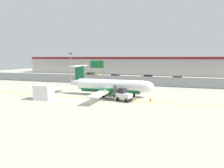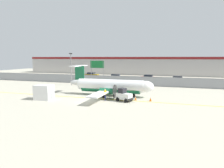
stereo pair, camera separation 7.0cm
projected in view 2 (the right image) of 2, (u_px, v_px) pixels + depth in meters
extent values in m
plane|color=#B2AD99|center=(91.00, 101.00, 28.85)|extent=(140.00, 140.00, 0.00)
cube|color=yellow|center=(96.00, 98.00, 30.75)|extent=(84.00, 0.20, 0.01)
cube|color=gray|center=(122.00, 81.00, 45.75)|extent=(98.00, 0.04, 2.00)
cylinder|color=slate|center=(122.00, 76.00, 45.61)|extent=(98.00, 0.10, 0.10)
cube|color=#38383A|center=(132.00, 79.00, 56.75)|extent=(98.00, 17.00, 0.12)
cube|color=#BCB7B2|center=(142.00, 66.00, 73.83)|extent=(91.00, 8.00, 6.50)
cube|color=maroon|center=(141.00, 58.00, 69.67)|extent=(91.00, 0.20, 0.80)
cylinder|color=white|center=(110.00, 85.00, 32.95)|extent=(11.13, 1.99, 1.90)
ellipsoid|color=white|center=(146.00, 87.00, 31.17)|extent=(2.58, 1.83, 1.80)
ellipsoid|color=white|center=(78.00, 83.00, 34.70)|extent=(3.14, 1.07, 1.05)
cylinder|color=#145938|center=(110.00, 88.00, 33.02)|extent=(9.99, 1.57, 1.48)
cube|color=white|center=(111.00, 88.00, 32.99)|extent=(1.74, 16.01, 0.18)
cylinder|color=#145938|center=(116.00, 86.00, 35.39)|extent=(2.21, 0.92, 0.90)
cone|color=black|center=(123.00, 87.00, 35.04)|extent=(0.45, 0.44, 0.44)
cylinder|color=#262626|center=(124.00, 87.00, 34.99)|extent=(0.06, 2.10, 2.10)
cylinder|color=#145938|center=(107.00, 91.00, 30.48)|extent=(2.21, 0.92, 0.90)
cone|color=black|center=(114.00, 91.00, 30.13)|extent=(0.45, 0.44, 0.44)
cylinder|color=#262626|center=(115.00, 91.00, 30.08)|extent=(0.06, 2.10, 2.10)
cube|color=#145938|center=(80.00, 75.00, 34.44)|extent=(1.70, 0.19, 3.10)
cube|color=white|center=(79.00, 66.00, 34.28)|extent=(1.14, 4.81, 0.14)
cylinder|color=#59595B|center=(133.00, 92.00, 31.88)|extent=(0.14, 0.14, 0.97)
cylinder|color=black|center=(133.00, 95.00, 31.95)|extent=(0.60, 0.23, 0.60)
cylinder|color=#59595B|center=(113.00, 89.00, 35.25)|extent=(0.14, 0.14, 0.90)
cylinder|color=black|center=(113.00, 91.00, 35.31)|extent=(0.76, 0.23, 0.76)
cylinder|color=#59595B|center=(104.00, 93.00, 31.08)|extent=(0.14, 0.14, 0.90)
cylinder|color=black|center=(104.00, 96.00, 31.14)|extent=(0.76, 0.23, 0.76)
cube|color=silver|center=(124.00, 96.00, 28.70)|extent=(2.46, 1.88, 0.90)
cube|color=black|center=(122.00, 91.00, 28.82)|extent=(1.22, 1.28, 0.70)
cube|color=black|center=(131.00, 99.00, 27.99)|extent=(0.58, 1.07, 0.30)
cylinder|color=black|center=(131.00, 99.00, 28.72)|extent=(0.59, 0.39, 0.56)
cylinder|color=black|center=(126.00, 101.00, 27.82)|extent=(0.59, 0.39, 0.56)
cylinder|color=black|center=(123.00, 98.00, 29.69)|extent=(0.59, 0.39, 0.56)
cylinder|color=black|center=(118.00, 99.00, 28.79)|extent=(0.59, 0.39, 0.56)
cylinder|color=#191E4C|center=(105.00, 98.00, 29.26)|extent=(0.21, 0.21, 0.85)
cylinder|color=#191E4C|center=(105.00, 97.00, 29.46)|extent=(0.21, 0.21, 0.85)
cylinder|color=yellow|center=(105.00, 93.00, 29.26)|extent=(0.45, 0.45, 0.60)
cylinder|color=yellow|center=(105.00, 93.00, 29.04)|extent=(0.13, 0.13, 0.55)
cylinder|color=yellow|center=(105.00, 92.00, 29.48)|extent=(0.13, 0.13, 0.55)
sphere|color=tan|center=(105.00, 90.00, 29.21)|extent=(0.22, 0.22, 0.22)
cube|color=silver|center=(44.00, 92.00, 29.90)|extent=(2.59, 2.23, 2.20)
cube|color=#333338|center=(44.00, 92.00, 29.90)|extent=(2.44, 0.32, 2.20)
cube|color=orange|center=(151.00, 101.00, 28.91)|extent=(0.36, 0.36, 0.04)
cone|color=orange|center=(151.00, 99.00, 28.87)|extent=(0.28, 0.28, 0.60)
cylinder|color=white|center=(151.00, 98.00, 28.86)|extent=(0.17, 0.17, 0.08)
cube|color=orange|center=(135.00, 100.00, 29.52)|extent=(0.36, 0.36, 0.04)
cone|color=orange|center=(136.00, 98.00, 29.48)|extent=(0.28, 0.28, 0.60)
cylinder|color=white|center=(136.00, 97.00, 29.47)|extent=(0.17, 0.17, 0.08)
cube|color=orange|center=(119.00, 94.00, 34.42)|extent=(0.36, 0.36, 0.04)
cone|color=orange|center=(119.00, 92.00, 34.37)|extent=(0.28, 0.28, 0.60)
cylinder|color=white|center=(119.00, 92.00, 34.36)|extent=(0.17, 0.17, 0.08)
cube|color=#B28C19|center=(92.00, 75.00, 62.26)|extent=(4.25, 1.83, 0.80)
cube|color=#262D38|center=(91.00, 73.00, 62.22)|extent=(2.25, 1.63, 0.56)
cylinder|color=black|center=(97.00, 76.00, 62.69)|extent=(0.61, 0.22, 0.60)
cylinder|color=black|center=(95.00, 77.00, 61.00)|extent=(0.61, 0.22, 0.60)
cylinder|color=black|center=(89.00, 76.00, 63.60)|extent=(0.61, 0.22, 0.60)
cylinder|color=black|center=(86.00, 76.00, 61.91)|extent=(0.61, 0.22, 0.60)
cube|color=gray|center=(116.00, 78.00, 55.25)|extent=(4.21, 1.72, 0.80)
cube|color=#262D38|center=(116.00, 75.00, 55.20)|extent=(2.21, 1.57, 0.56)
cylinder|color=black|center=(122.00, 79.00, 55.73)|extent=(0.60, 0.20, 0.60)
cylinder|color=black|center=(120.00, 79.00, 54.03)|extent=(0.60, 0.20, 0.60)
cylinder|color=black|center=(112.00, 78.00, 56.55)|extent=(0.60, 0.20, 0.60)
cylinder|color=black|center=(110.00, 79.00, 54.85)|extent=(0.60, 0.20, 0.60)
cube|color=red|center=(148.00, 78.00, 53.67)|extent=(4.34, 2.07, 0.80)
cube|color=#262D38|center=(148.00, 76.00, 53.53)|extent=(2.33, 1.75, 0.56)
cylinder|color=black|center=(142.00, 80.00, 53.42)|extent=(0.62, 0.25, 0.60)
cylinder|color=black|center=(143.00, 79.00, 55.07)|extent=(0.62, 0.25, 0.60)
cylinder|color=black|center=(152.00, 80.00, 52.36)|extent=(0.62, 0.25, 0.60)
cylinder|color=black|center=(154.00, 79.00, 54.01)|extent=(0.62, 0.25, 0.60)
cube|color=gray|center=(177.00, 80.00, 49.61)|extent=(4.25, 1.84, 0.80)
cube|color=#262D38|center=(178.00, 77.00, 49.48)|extent=(2.25, 1.63, 0.56)
cylinder|color=black|center=(171.00, 81.00, 49.27)|extent=(0.61, 0.22, 0.60)
cylinder|color=black|center=(171.00, 81.00, 50.96)|extent=(0.61, 0.22, 0.60)
cylinder|color=black|center=(183.00, 82.00, 48.36)|extent=(0.61, 0.22, 0.60)
cylinder|color=black|center=(183.00, 81.00, 50.04)|extent=(0.61, 0.22, 0.60)
cylinder|color=slate|center=(71.00, 70.00, 45.10)|extent=(0.16, 0.16, 7.00)
cube|color=#333333|center=(71.00, 54.00, 44.62)|extent=(0.70, 0.30, 0.24)
cylinder|color=slate|center=(91.00, 72.00, 50.09)|extent=(0.14, 0.14, 5.50)
cylinder|color=slate|center=(103.00, 72.00, 49.15)|extent=(0.14, 0.14, 5.50)
cube|color=#14662D|center=(97.00, 64.00, 49.38)|extent=(3.60, 0.10, 1.80)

